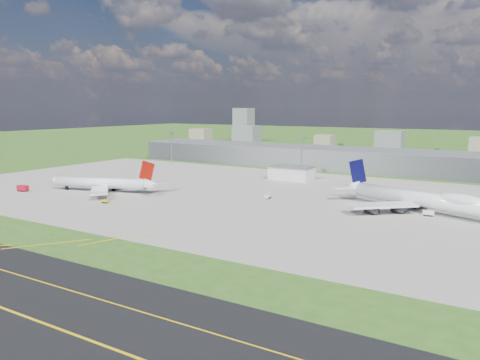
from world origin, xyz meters
The scene contains 21 objects.
ground centered at (0.00, 150.00, 0.00)m, with size 1400.00×1400.00×0.00m, color #31571B.
apron centered at (10.00, 40.00, 0.04)m, with size 360.00×190.00×0.08m, color gray.
terminal centered at (0.00, 165.00, 7.50)m, with size 300.00×42.00×15.00m, color slate.
ops_building centered at (10.00, 100.00, 4.00)m, with size 26.00×16.00×8.00m, color silver.
mast_west centered at (-100.00, 115.00, 17.71)m, with size 3.50×2.00×25.90m.
mast_center centered at (10.00, 115.00, 17.71)m, with size 3.50×2.00×25.90m.
airliner_red_twin centered at (-57.73, 6.67, 4.80)m, with size 64.52×49.30×18.01m.
airliner_blue_quad centered at (98.74, 43.52, 5.79)m, with size 77.29×59.11×20.85m.
crash_tender centered at (-97.18, -15.18, 1.63)m, with size 6.61×3.66×3.27m.
tug_yellow centered at (-34.73, -14.18, 0.86)m, with size 3.64×2.75×1.64m.
van_white_near centered at (26.69, 36.22, 1.19)m, with size 2.28×4.63×2.35m.
van_white_far centered at (102.50, 37.61, 1.19)m, with size 4.65×2.52×2.34m.
bldg_far_w centered at (-220.00, 320.00, 9.00)m, with size 24.00×20.00×18.00m, color gray.
bldg_w centered at (-140.00, 300.00, 12.00)m, with size 28.00×22.00×24.00m, color slate.
bldg_cw centered at (-60.00, 340.00, 7.00)m, with size 20.00×18.00×14.00m, color gray.
bldg_c centered at (20.00, 310.00, 11.00)m, with size 26.00×20.00×22.00m, color slate.
bldg_tall_w centered at (-180.00, 360.00, 22.00)m, with size 22.00×20.00×44.00m, color slate.
tree_far_w centered at (-200.00, 270.00, 5.18)m, with size 7.20×7.20×8.80m.
tree_w centered at (-110.00, 265.00, 4.86)m, with size 6.75×6.75×8.25m.
tree_c centered at (-20.00, 280.00, 5.84)m, with size 8.10×8.10×9.90m.
tree_e centered at (70.00, 275.00, 5.51)m, with size 7.65×7.65×9.35m.
Camera 1 is at (134.05, -168.47, 45.73)m, focal length 35.00 mm.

